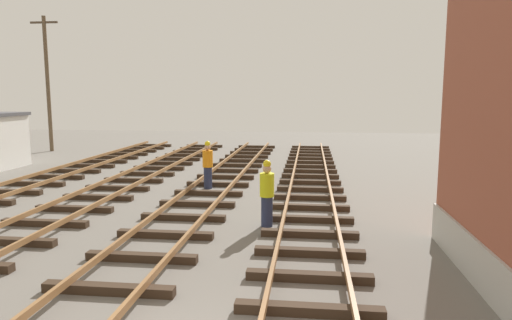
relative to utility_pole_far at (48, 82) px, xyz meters
name	(u,v)px	position (x,y,z in m)	size (l,w,h in m)	color
utility_pole_far	(48,82)	(0.00, 0.00, 0.00)	(1.80, 0.24, 8.53)	brown
track_worker_foreground	(267,194)	(15.55, -15.59, -3.53)	(0.40, 0.40, 1.87)	#262D4C
track_worker_distant	(208,165)	(12.77, -10.65, -3.53)	(0.40, 0.40, 1.87)	#262D4C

